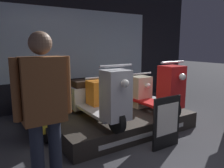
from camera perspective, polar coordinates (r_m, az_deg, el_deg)
ground_plane at (r=3.33m, az=17.10°, el=-17.94°), size 30.00×30.00×0.00m
shop_wall_back at (r=5.65m, az=-8.82°, el=10.69°), size 7.42×0.09×3.20m
display_platform at (r=4.08m, az=2.80°, el=-9.86°), size 2.49×1.31×0.29m
scooter_display_left at (r=3.59m, az=-3.98°, el=-3.75°), size 0.52×1.70×0.99m
scooter_display_right at (r=4.23m, az=9.48°, el=-1.72°), size 0.52×1.70×0.99m
scooter_backrow_0 at (r=4.18m, az=-19.14°, el=-6.39°), size 0.52×1.70×0.99m
scooter_backrow_1 at (r=4.49m, az=-6.97°, el=-4.76°), size 0.52×1.70×0.99m
scooter_backrow_2 at (r=4.97m, az=3.21°, el=-3.22°), size 0.52×1.70×0.99m
scooter_backrow_3 at (r=5.58m, az=11.35°, el=-1.90°), size 0.52×1.70×0.99m
person_left_browsing at (r=2.22m, az=-17.40°, el=-5.14°), size 0.56×0.23×1.67m
price_sign_board at (r=3.41m, az=14.09°, el=-9.71°), size 0.52×0.04×0.79m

